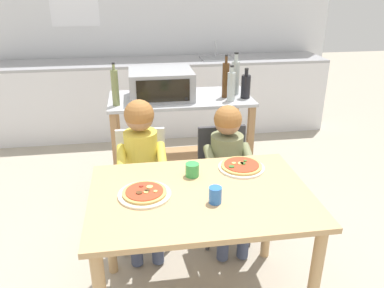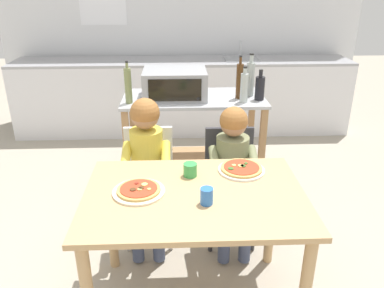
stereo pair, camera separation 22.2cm
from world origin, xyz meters
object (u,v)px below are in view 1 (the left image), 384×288
at_px(toaster_oven, 161,84).
at_px(drinking_cup_blue, 215,195).
at_px(bottle_brown_beer, 115,87).
at_px(dining_table, 200,212).
at_px(bottle_tall_green_wine, 226,80).
at_px(dining_chair_right, 224,175).
at_px(kitchen_island_cart, 181,130).
at_px(bottle_squat_spirits, 246,86).
at_px(bottle_dark_olive_oil, 231,86).
at_px(pizza_plate_cream, 145,193).
at_px(drinking_cup_green, 192,170).
at_px(pizza_plate_white, 241,166).
at_px(dining_chair_left, 143,179).
at_px(bottle_slim_sauce, 235,77).
at_px(child_in_olive_shirt, 228,162).
at_px(child_in_yellow_shirt, 142,160).

bearing_deg(toaster_oven, drinking_cup_blue, -83.95).
distance_m(bottle_brown_beer, dining_table, 1.32).
distance_m(toaster_oven, bottle_tall_green_wine, 0.52).
xyz_separation_m(bottle_brown_beer, dining_chair_right, (0.74, -0.51, -0.54)).
distance_m(kitchen_island_cart, dining_chair_right, 0.70).
relative_size(bottle_brown_beer, dining_table, 0.28).
height_order(bottle_squat_spirits, bottle_dark_olive_oil, bottle_dark_olive_oil).
distance_m(bottle_brown_beer, dining_chair_right, 1.05).
relative_size(pizza_plate_cream, drinking_cup_green, 3.55).
height_order(bottle_tall_green_wine, pizza_plate_white, bottle_tall_green_wine).
bearing_deg(bottle_squat_spirits, toaster_oven, 171.52).
bearing_deg(drinking_cup_blue, dining_chair_left, 113.39).
height_order(bottle_brown_beer, pizza_plate_cream, bottle_brown_beer).
distance_m(kitchen_island_cart, bottle_tall_green_wine, 0.57).
distance_m(bottle_slim_sauce, bottle_tall_green_wine, 0.12).
height_order(dining_chair_left, child_in_olive_shirt, child_in_olive_shirt).
xyz_separation_m(child_in_yellow_shirt, pizza_plate_cream, (0.00, -0.56, 0.08)).
height_order(drinking_cup_green, drinking_cup_blue, drinking_cup_blue).
relative_size(toaster_oven, drinking_cup_green, 6.53).
height_order(child_in_olive_shirt, pizza_plate_white, child_in_olive_shirt).
distance_m(bottle_slim_sauce, dining_chair_left, 1.17).
distance_m(bottle_slim_sauce, child_in_yellow_shirt, 1.16).
xyz_separation_m(dining_table, child_in_olive_shirt, (0.29, 0.54, 0.02)).
relative_size(bottle_tall_green_wine, pizza_plate_cream, 1.25).
xyz_separation_m(kitchen_island_cart, child_in_yellow_shirt, (-0.35, -0.74, 0.09)).
bearing_deg(child_in_yellow_shirt, dining_table, -63.36).
xyz_separation_m(kitchen_island_cart, bottle_squat_spirits, (0.52, -0.10, 0.39)).
distance_m(pizza_plate_cream, drinking_cup_blue, 0.37).
height_order(child_in_yellow_shirt, drinking_cup_green, child_in_yellow_shirt).
height_order(dining_chair_left, dining_chair_right, same).
relative_size(toaster_oven, dining_chair_left, 0.63).
height_order(bottle_brown_beer, pizza_plate_white, bottle_brown_beer).
bearing_deg(bottle_slim_sauce, dining_chair_left, -141.91).
bearing_deg(bottle_slim_sauce, dining_chair_right, -109.48).
bearing_deg(bottle_tall_green_wine, bottle_squat_spirits, -17.06).
xyz_separation_m(bottle_slim_sauce, drinking_cup_blue, (-0.47, -1.44, -0.23)).
bearing_deg(bottle_brown_beer, kitchen_island_cart, 15.51).
distance_m(dining_table, child_in_yellow_shirt, 0.65).
height_order(bottle_dark_olive_oil, bottle_brown_beer, bottle_brown_beer).
relative_size(kitchen_island_cart, pizza_plate_white, 4.31).
bearing_deg(bottle_squat_spirits, pizza_plate_cream, -126.02).
bearing_deg(pizza_plate_white, bottle_tall_green_wine, 82.32).
distance_m(bottle_dark_olive_oil, bottle_tall_green_wine, 0.11).
xyz_separation_m(pizza_plate_white, drinking_cup_green, (-0.30, -0.05, 0.02)).
height_order(kitchen_island_cart, pizza_plate_white, kitchen_island_cart).
height_order(dining_chair_left, pizza_plate_white, dining_chair_left).
height_order(bottle_squat_spirits, pizza_plate_cream, bottle_squat_spirits).
bearing_deg(kitchen_island_cart, drinking_cup_green, -93.71).
bearing_deg(bottle_slim_sauce, dining_table, -111.39).
relative_size(kitchen_island_cart, child_in_yellow_shirt, 1.10).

